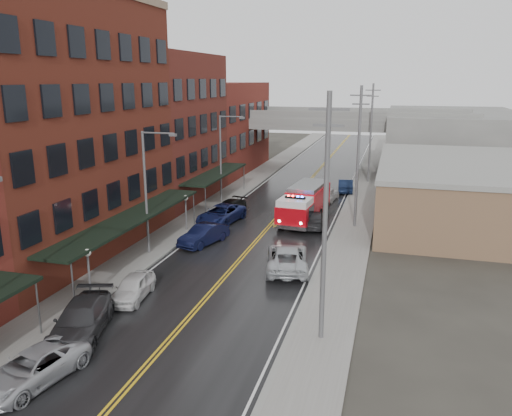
# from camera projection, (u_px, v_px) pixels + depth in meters

# --- Properties ---
(road) EXTENTS (11.00, 160.00, 0.02)m
(road) POSITION_uv_depth(u_px,v_px,m) (260.00, 237.00, 40.51)
(road) COLOR black
(road) RESTS_ON ground
(sidewalk_left) EXTENTS (3.00, 160.00, 0.15)m
(sidewalk_left) POSITION_uv_depth(u_px,v_px,m) (177.00, 230.00, 42.38)
(sidewalk_left) COLOR slate
(sidewalk_left) RESTS_ON ground
(sidewalk_right) EXTENTS (3.00, 160.00, 0.15)m
(sidewalk_right) POSITION_uv_depth(u_px,v_px,m) (350.00, 244.00, 38.60)
(sidewalk_right) COLOR slate
(sidewalk_right) RESTS_ON ground
(curb_left) EXTENTS (0.30, 160.00, 0.15)m
(curb_left) POSITION_uv_depth(u_px,v_px,m) (195.00, 231.00, 41.96)
(curb_left) COLOR gray
(curb_left) RESTS_ON ground
(curb_right) EXTENTS (0.30, 160.00, 0.15)m
(curb_right) POSITION_uv_depth(u_px,v_px,m) (329.00, 243.00, 39.03)
(curb_right) COLOR gray
(curb_right) RESTS_ON ground
(brick_building_b) EXTENTS (9.00, 20.00, 18.00)m
(brick_building_b) POSITION_uv_depth(u_px,v_px,m) (52.00, 130.00, 35.17)
(brick_building_b) COLOR maroon
(brick_building_b) RESTS_ON ground
(brick_building_c) EXTENTS (9.00, 15.00, 15.00)m
(brick_building_c) POSITION_uv_depth(u_px,v_px,m) (163.00, 128.00, 51.87)
(brick_building_c) COLOR maroon
(brick_building_c) RESTS_ON ground
(brick_building_far) EXTENTS (9.00, 20.00, 12.00)m
(brick_building_far) POSITION_uv_depth(u_px,v_px,m) (220.00, 128.00, 68.57)
(brick_building_far) COLOR maroon
(brick_building_far) RESTS_ON ground
(tan_building) EXTENTS (14.00, 22.00, 5.00)m
(tan_building) POSITION_uv_depth(u_px,v_px,m) (459.00, 193.00, 45.06)
(tan_building) COLOR brown
(tan_building) RESTS_ON ground
(right_far_block) EXTENTS (18.00, 30.00, 8.00)m
(right_far_block) POSITION_uv_depth(u_px,v_px,m) (452.00, 139.00, 72.15)
(right_far_block) COLOR slate
(right_far_block) RESTS_ON ground
(awning_1) EXTENTS (2.60, 18.00, 3.09)m
(awning_1) POSITION_uv_depth(u_px,v_px,m) (131.00, 218.00, 35.17)
(awning_1) COLOR black
(awning_1) RESTS_ON ground
(awning_2) EXTENTS (2.60, 13.00, 3.09)m
(awning_2) POSITION_uv_depth(u_px,v_px,m) (216.00, 174.00, 51.50)
(awning_2) COLOR black
(awning_2) RESTS_ON ground
(globe_lamp_1) EXTENTS (0.44, 0.44, 3.12)m
(globe_lamp_1) POSITION_uv_depth(u_px,v_px,m) (88.00, 262.00, 28.53)
(globe_lamp_1) COLOR #59595B
(globe_lamp_1) RESTS_ON ground
(globe_lamp_2) EXTENTS (0.44, 0.44, 3.12)m
(globe_lamp_2) POSITION_uv_depth(u_px,v_px,m) (186.00, 205.00, 41.59)
(globe_lamp_2) COLOR #59595B
(globe_lamp_2) RESTS_ON ground
(street_lamp_1) EXTENTS (2.64, 0.22, 9.00)m
(street_lamp_1) POSITION_uv_depth(u_px,v_px,m) (148.00, 185.00, 35.31)
(street_lamp_1) COLOR #59595B
(street_lamp_1) RESTS_ON ground
(street_lamp_2) EXTENTS (2.64, 0.22, 9.00)m
(street_lamp_2) POSITION_uv_depth(u_px,v_px,m) (223.00, 154.00, 50.23)
(street_lamp_2) COLOR #59595B
(street_lamp_2) RESTS_ON ground
(utility_pole_0) EXTENTS (1.80, 0.24, 12.00)m
(utility_pole_0) POSITION_uv_depth(u_px,v_px,m) (325.00, 217.00, 23.07)
(utility_pole_0) COLOR #59595B
(utility_pole_0) RESTS_ON ground
(utility_pole_1) EXTENTS (1.80, 0.24, 12.00)m
(utility_pole_1) POSITION_uv_depth(u_px,v_px,m) (358.00, 155.00, 41.72)
(utility_pole_1) COLOR #59595B
(utility_pole_1) RESTS_ON ground
(utility_pole_2) EXTENTS (1.80, 0.24, 12.00)m
(utility_pole_2) POSITION_uv_depth(u_px,v_px,m) (371.00, 132.00, 60.38)
(utility_pole_2) COLOR #59595B
(utility_pole_2) RESTS_ON ground
(overpass) EXTENTS (40.00, 10.00, 7.50)m
(overpass) POSITION_uv_depth(u_px,v_px,m) (320.00, 128.00, 68.85)
(overpass) COLOR slate
(overpass) RESTS_ON ground
(fire_truck) EXTENTS (4.14, 8.90, 3.17)m
(fire_truck) POSITION_uv_depth(u_px,v_px,m) (304.00, 203.00, 44.83)
(fire_truck) COLOR #B00811
(fire_truck) RESTS_ON ground
(parked_car_left_2) EXTENTS (3.21, 5.30, 1.37)m
(parked_car_left_2) POSITION_uv_depth(u_px,v_px,m) (33.00, 368.00, 20.99)
(parked_car_left_2) COLOR #A0A2A8
(parked_car_left_2) RESTS_ON ground
(parked_car_left_3) EXTENTS (3.89, 6.09, 1.64)m
(parked_car_left_3) POSITION_uv_depth(u_px,v_px,m) (81.00, 320.00, 24.89)
(parked_car_left_3) COLOR #2B2B2E
(parked_car_left_3) RESTS_ON ground
(parked_car_left_4) EXTENTS (2.13, 4.27, 1.40)m
(parked_car_left_4) POSITION_uv_depth(u_px,v_px,m) (133.00, 287.00, 29.09)
(parked_car_left_4) COLOR silver
(parked_car_left_4) RESTS_ON ground
(parked_car_left_5) EXTENTS (2.94, 4.96, 1.54)m
(parked_car_left_5) POSITION_uv_depth(u_px,v_px,m) (204.00, 235.00, 38.67)
(parked_car_left_5) COLOR black
(parked_car_left_5) RESTS_ON ground
(parked_car_left_6) EXTENTS (3.53, 6.09, 1.59)m
(parked_car_left_6) POSITION_uv_depth(u_px,v_px,m) (221.00, 214.00, 44.44)
(parked_car_left_6) COLOR #141C4D
(parked_car_left_6) RESTS_ON ground
(parked_car_left_7) EXTENTS (2.75, 4.95, 1.36)m
(parked_car_left_7) POSITION_uv_depth(u_px,v_px,m) (229.00, 208.00, 47.17)
(parked_car_left_7) COLOR black
(parked_car_left_7) RESTS_ON ground
(parked_car_right_0) EXTENTS (3.89, 6.32, 1.63)m
(parked_car_right_0) POSITION_uv_depth(u_px,v_px,m) (287.00, 258.00, 33.59)
(parked_car_right_0) COLOR #B0B5B9
(parked_car_right_0) RESTS_ON ground
(parked_car_right_1) EXTENTS (2.15, 4.89, 1.40)m
(parked_car_right_1) POSITION_uv_depth(u_px,v_px,m) (315.00, 219.00, 43.25)
(parked_car_right_1) COLOR #292A2C
(parked_car_right_1) RESTS_ON ground
(parked_car_right_2) EXTENTS (2.30, 4.52, 1.47)m
(parked_car_right_2) POSITION_uv_depth(u_px,v_px,m) (327.00, 194.00, 52.51)
(parked_car_right_2) COLOR silver
(parked_car_right_2) RESTS_ON ground
(parked_car_right_3) EXTENTS (2.07, 4.67, 1.49)m
(parked_car_right_3) POSITION_uv_depth(u_px,v_px,m) (345.00, 185.00, 56.72)
(parked_car_right_3) COLOR #0E1934
(parked_car_right_3) RESTS_ON ground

